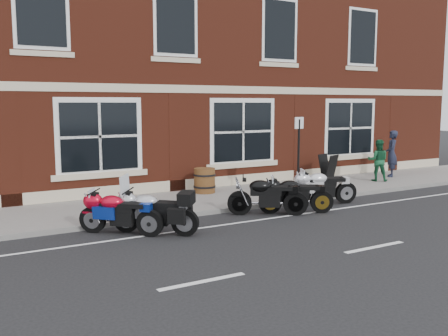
# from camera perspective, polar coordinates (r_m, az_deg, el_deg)

# --- Properties ---
(ground) EXTENTS (80.00, 80.00, 0.00)m
(ground) POSITION_cam_1_polar(r_m,az_deg,el_deg) (13.01, 7.13, -5.73)
(ground) COLOR black
(ground) RESTS_ON ground
(sidewalk) EXTENTS (30.00, 3.00, 0.12)m
(sidewalk) POSITION_cam_1_polar(r_m,az_deg,el_deg) (15.45, 0.40, -3.36)
(sidewalk) COLOR slate
(sidewalk) RESTS_ON ground
(kerb) EXTENTS (30.00, 0.16, 0.12)m
(kerb) POSITION_cam_1_polar(r_m,az_deg,el_deg) (14.13, 3.65, -4.39)
(kerb) COLOR slate
(kerb) RESTS_ON ground
(pub_building) EXTENTS (24.00, 12.00, 12.00)m
(pub_building) POSITION_cam_1_polar(r_m,az_deg,el_deg) (22.18, -9.79, 15.22)
(pub_building) COLOR #5F2314
(pub_building) RESTS_ON ground
(moto_touring_silver) EXTENTS (1.56, 1.51, 1.34)m
(moto_touring_silver) POSITION_cam_1_polar(r_m,az_deg,el_deg) (11.44, -8.12, -4.78)
(moto_touring_silver) COLOR black
(moto_touring_silver) RESTS_ON ground
(moto_sport_red) EXTENTS (1.54, 1.49, 0.91)m
(moto_sport_red) POSITION_cam_1_polar(r_m,az_deg,el_deg) (11.51, -11.85, -4.91)
(moto_sport_red) COLOR black
(moto_sport_red) RESTS_ON ground
(moto_sport_black) EXTENTS (1.86, 1.03, 0.91)m
(moto_sport_black) POSITION_cam_1_polar(r_m,az_deg,el_deg) (13.56, 8.04, -2.96)
(moto_sport_black) COLOR black
(moto_sport_black) RESTS_ON ground
(moto_sport_silver) EXTENTS (2.08, 0.68, 0.95)m
(moto_sport_silver) POSITION_cam_1_polar(r_m,az_deg,el_deg) (14.83, 11.05, -2.04)
(moto_sport_silver) COLOR black
(moto_sport_silver) RESTS_ON ground
(moto_naked_black) EXTENTS (1.88, 1.23, 0.95)m
(moto_naked_black) POSITION_cam_1_polar(r_m,az_deg,el_deg) (13.23, 4.80, -3.06)
(moto_naked_black) COLOR black
(moto_naked_black) RESTS_ON ground
(pedestrian_left) EXTENTS (0.77, 0.76, 1.79)m
(pedestrian_left) POSITION_cam_1_polar(r_m,az_deg,el_deg) (20.30, 18.61, 1.57)
(pedestrian_left) COLOR #1A1E30
(pedestrian_left) RESTS_ON sidewalk
(pedestrian_right) EXTENTS (0.93, 0.92, 1.52)m
(pedestrian_right) POSITION_cam_1_polar(r_m,az_deg,el_deg) (19.02, 17.19, 0.84)
(pedestrian_right) COLOR #164F2E
(pedestrian_right) RESTS_ON sidewalk
(a_board_sign) EXTENTS (0.70, 0.58, 1.01)m
(a_board_sign) POSITION_cam_1_polar(r_m,az_deg,el_deg) (18.33, 11.80, -0.02)
(a_board_sign) COLOR black
(a_board_sign) RESTS_ON sidewalk
(barrel_planter) EXTENTS (0.70, 0.70, 0.78)m
(barrel_planter) POSITION_cam_1_polar(r_m,az_deg,el_deg) (15.85, -2.24, -1.43)
(barrel_planter) COLOR #453412
(barrel_planter) RESTS_ON sidewalk
(parking_sign) EXTENTS (0.34, 0.06, 2.42)m
(parking_sign) POSITION_cam_1_polar(r_m,az_deg,el_deg) (14.95, 8.52, 1.86)
(parking_sign) COLOR black
(parking_sign) RESTS_ON sidewalk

